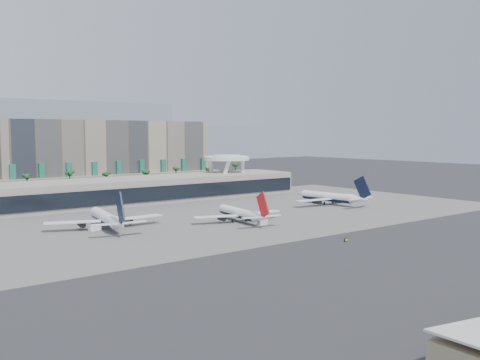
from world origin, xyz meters
TOP-DOWN VIEW (x-y plane):
  - ground at (0.00, 0.00)m, footprint 900.00×900.00m
  - apron_pad at (0.00, 55.00)m, footprint 260.00×130.00m
  - mountain_ridge at (27.88, 470.00)m, footprint 680.00×60.00m
  - hotel at (10.00, 174.41)m, footprint 140.00×30.00m
  - terminal at (0.00, 109.84)m, footprint 170.00×32.50m
  - saucer_structure at (55.00, 116.00)m, footprint 26.00×26.00m
  - palm_row at (7.00, 145.00)m, footprint 157.80×2.80m
  - airliner_left at (-48.37, 47.85)m, footprint 42.28×43.86m
  - airliner_centre at (-1.22, 30.38)m, footprint 37.52×38.86m
  - airliner_right at (63.87, 44.04)m, footprint 42.03×43.43m
  - service_vehicle_a at (-53.22, 46.86)m, footprint 4.46×2.68m
  - service_vehicle_b at (1.02, 19.84)m, footprint 3.51×2.14m
  - taxiway_sign at (2.47, -19.75)m, footprint 2.25×1.00m

SIDE VIEW (x-z plane):
  - ground at x=0.00m, z-range 0.00..0.00m
  - apron_pad at x=0.00m, z-range 0.00..0.06m
  - taxiway_sign at x=2.47m, z-range 0.00..1.03m
  - service_vehicle_b at x=1.02m, z-range 0.00..1.75m
  - service_vehicle_a at x=-53.22m, z-range 0.00..2.05m
  - airliner_centre at x=-1.22m, z-range -3.33..10.12m
  - airliner_right at x=63.87m, z-range -3.72..11.28m
  - airliner_left at x=-48.37m, z-range -3.77..11.45m
  - terminal at x=0.00m, z-range -0.73..13.77m
  - palm_row at x=7.00m, z-range 3.95..17.05m
  - hotel at x=10.00m, z-range -4.19..37.81m
  - saucer_structure at x=55.00m, z-range 7.51..29.40m
  - mountain_ridge at x=27.88m, z-range -5.11..64.89m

